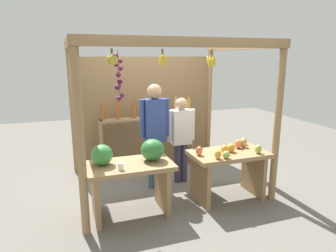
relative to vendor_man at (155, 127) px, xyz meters
name	(u,v)px	position (x,y,z in m)	size (l,w,h in m)	color
ground_plane	(164,183)	(0.17, 0.08, -1.02)	(12.00, 12.00, 0.00)	slate
market_stall	(155,99)	(0.17, 0.54, 0.36)	(2.83, 2.25, 2.33)	#99754C
fruit_counter_left	(130,169)	(-0.56, -0.70, -0.38)	(1.14, 0.64, 1.02)	#99754C
fruit_counter_right	(229,164)	(0.93, -0.72, -0.48)	(1.14, 0.64, 0.87)	#99754C
bottle_shelf_unit	(148,127)	(0.13, 0.88, -0.22)	(1.81, 0.22, 1.36)	#99754C
vendor_man	(155,127)	(0.00, 0.00, 0.00)	(0.48, 0.23, 1.69)	#3B5670
vendor_woman	(181,133)	(0.48, 0.07, -0.17)	(0.48, 0.20, 1.45)	#3C3654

